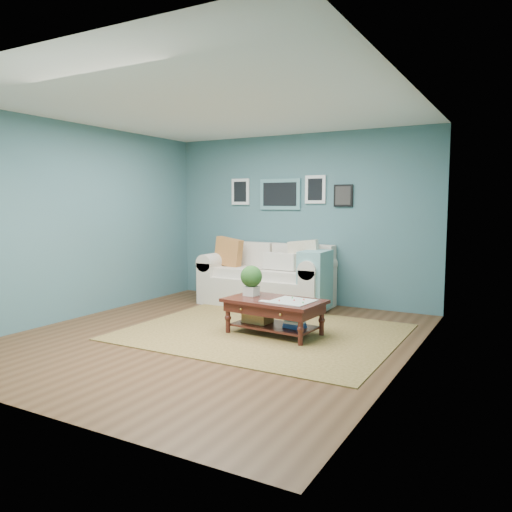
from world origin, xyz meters
The scene contains 4 objects.
room_shell centered at (-0.01, 0.06, 1.36)m, with size 5.00×5.02×2.70m.
area_rug centered at (0.42, 0.47, 0.01)m, with size 3.24×2.60×0.01m, color brown.
loveseat centered at (-0.25, 2.03, 0.44)m, with size 2.08×0.95×1.07m.
coffee_table centered at (0.53, 0.45, 0.37)m, with size 1.23×0.78×0.82m.
Camera 1 is at (3.29, -4.89, 1.60)m, focal length 35.00 mm.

